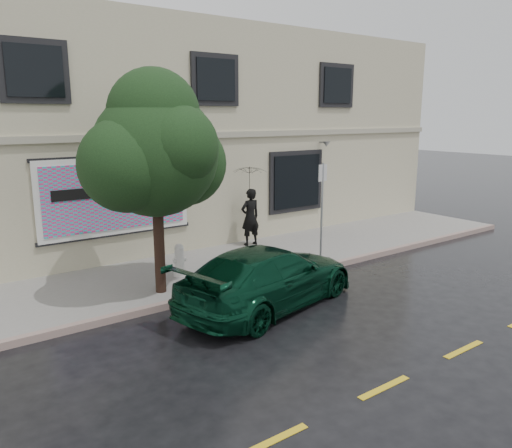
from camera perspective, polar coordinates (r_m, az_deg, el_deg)
ground at (r=12.09m, az=8.27°, el=-8.04°), size 90.00×90.00×0.00m
sidewalk at (r=14.43m, az=-0.78°, el=-4.20°), size 20.00×3.50×0.15m
curb at (r=13.11m, az=3.68°, el=-5.95°), size 20.00×0.18×0.16m
road_marking at (r=10.10m, az=22.64°, el=-13.09°), size 19.00×0.12×0.01m
building at (r=18.83m, az=-11.15°, el=10.03°), size 20.00×8.12×7.00m
billboard at (r=13.98m, az=-15.65°, el=3.12°), size 4.30×0.16×2.20m
car at (r=11.08m, az=1.43°, el=-6.07°), size 5.06×3.13×1.37m
pedestrian at (r=15.65m, az=-0.66°, el=0.80°), size 0.66×0.44×1.80m
umbrella at (r=15.45m, az=-0.68°, el=5.56°), size 1.33×1.33×0.81m
street_tree at (r=11.30m, az=-11.43°, el=7.81°), size 2.79×2.79×4.60m
fire_hydrant at (r=12.90m, az=-8.74°, el=-4.11°), size 0.35×0.33×0.85m
sign_pole at (r=13.70m, az=7.54°, el=2.25°), size 0.34×0.07×2.79m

